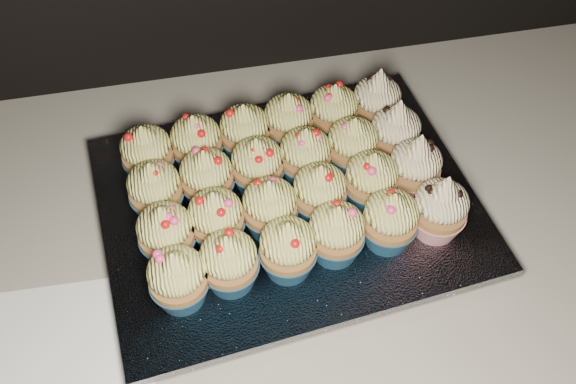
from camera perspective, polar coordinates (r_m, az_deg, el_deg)
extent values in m
cube|color=beige|center=(0.80, -7.34, -4.93)|extent=(2.44, 0.64, 0.04)
cube|color=white|center=(0.74, -18.87, -13.60)|extent=(0.19, 0.19, 0.00)
cube|color=black|center=(0.79, 0.00, -1.77)|extent=(0.43, 0.35, 0.02)
cube|color=silver|center=(0.77, 0.00, -1.02)|extent=(0.47, 0.38, 0.01)
cone|color=navy|center=(0.69, -9.50, -8.56)|extent=(0.06, 0.06, 0.03)
ellipsoid|color=#EDEB78|center=(0.66, -9.92, -6.90)|extent=(0.06, 0.06, 0.04)
cone|color=#EDEB78|center=(0.64, -10.20, -5.82)|extent=(0.03, 0.03, 0.02)
cone|color=navy|center=(0.70, -5.12, -7.22)|extent=(0.06, 0.06, 0.03)
ellipsoid|color=#EDEB78|center=(0.66, -5.35, -5.51)|extent=(0.06, 0.06, 0.04)
cone|color=#EDEB78|center=(0.65, -5.50, -4.39)|extent=(0.03, 0.03, 0.02)
cone|color=navy|center=(0.70, 0.00, -6.09)|extent=(0.06, 0.06, 0.03)
ellipsoid|color=#EDEB78|center=(0.67, 0.00, -4.34)|extent=(0.06, 0.06, 0.04)
cone|color=#EDEB78|center=(0.65, 0.00, -3.20)|extent=(0.03, 0.03, 0.02)
cone|color=navy|center=(0.72, 4.22, -4.68)|extent=(0.06, 0.06, 0.03)
ellipsoid|color=#EDEB78|center=(0.69, 4.40, -2.90)|extent=(0.06, 0.06, 0.04)
cone|color=#EDEB78|center=(0.67, 4.52, -1.74)|extent=(0.03, 0.03, 0.02)
cone|color=navy|center=(0.73, 8.85, -3.54)|extent=(0.06, 0.06, 0.03)
ellipsoid|color=#EDEB78|center=(0.70, 9.22, -1.75)|extent=(0.06, 0.06, 0.04)
cone|color=#EDEB78|center=(0.68, 9.46, -0.60)|extent=(0.03, 0.03, 0.02)
cone|color=#A8172A|center=(0.75, 13.02, -2.57)|extent=(0.06, 0.06, 0.03)
ellipsoid|color=#FFEAB3|center=(0.72, 13.55, -0.79)|extent=(0.06, 0.06, 0.04)
cone|color=#FFEAB3|center=(0.70, 13.97, 0.62)|extent=(0.03, 0.03, 0.03)
cone|color=navy|center=(0.73, -10.52, -4.67)|extent=(0.06, 0.06, 0.03)
ellipsoid|color=#EDEB78|center=(0.70, -10.96, -2.91)|extent=(0.06, 0.06, 0.04)
cone|color=#EDEB78|center=(0.68, -11.25, -1.78)|extent=(0.03, 0.03, 0.02)
cone|color=navy|center=(0.73, -6.24, -3.45)|extent=(0.06, 0.06, 0.03)
ellipsoid|color=#EDEB78|center=(0.70, -6.50, -1.65)|extent=(0.06, 0.06, 0.04)
cone|color=#EDEB78|center=(0.68, -6.67, -0.48)|extent=(0.03, 0.03, 0.02)
cone|color=navy|center=(0.73, -1.58, -2.49)|extent=(0.06, 0.06, 0.03)
ellipsoid|color=#EDEB78|center=(0.70, -1.64, -0.66)|extent=(0.06, 0.06, 0.04)
cone|color=#EDEB78|center=(0.69, -1.69, 0.53)|extent=(0.03, 0.03, 0.02)
cone|color=navy|center=(0.75, 2.76, -1.17)|extent=(0.06, 0.06, 0.03)
ellipsoid|color=#EDEB78|center=(0.72, 2.87, 0.68)|extent=(0.06, 0.06, 0.04)
cone|color=#EDEB78|center=(0.70, 2.95, 1.87)|extent=(0.03, 0.03, 0.02)
cone|color=navy|center=(0.76, 7.23, -0.06)|extent=(0.06, 0.06, 0.03)
ellipsoid|color=#EDEB78|center=(0.74, 7.52, 1.79)|extent=(0.06, 0.06, 0.04)
cone|color=#EDEB78|center=(0.72, 7.71, 2.98)|extent=(0.03, 0.03, 0.02)
cone|color=#A8172A|center=(0.78, 10.94, 1.01)|extent=(0.06, 0.06, 0.03)
ellipsoid|color=#FFEAB3|center=(0.76, 11.37, 2.85)|extent=(0.06, 0.06, 0.04)
cone|color=#FFEAB3|center=(0.74, 11.71, 4.29)|extent=(0.03, 0.03, 0.03)
cone|color=navy|center=(0.76, -11.44, -0.92)|extent=(0.06, 0.06, 0.03)
ellipsoid|color=#EDEB78|center=(0.74, -11.90, 0.90)|extent=(0.06, 0.06, 0.04)
cone|color=#EDEB78|center=(0.72, -12.19, 2.07)|extent=(0.03, 0.03, 0.02)
cone|color=navy|center=(0.77, -7.05, 0.18)|extent=(0.06, 0.06, 0.03)
ellipsoid|color=#EDEB78|center=(0.74, -7.33, 2.03)|extent=(0.06, 0.06, 0.04)
cone|color=#EDEB78|center=(0.72, -7.52, 3.23)|extent=(0.03, 0.03, 0.02)
cone|color=navy|center=(0.77, -2.67, 1.23)|extent=(0.06, 0.06, 0.03)
ellipsoid|color=#EDEB78|center=(0.74, -2.78, 3.11)|extent=(0.06, 0.06, 0.04)
cone|color=#EDEB78|center=(0.73, -2.85, 4.32)|extent=(0.03, 0.03, 0.02)
cone|color=navy|center=(0.78, 1.52, 2.11)|extent=(0.06, 0.06, 0.03)
ellipsoid|color=#EDEB78|center=(0.75, 1.58, 3.99)|extent=(0.06, 0.06, 0.04)
cone|color=#EDEB78|center=(0.74, 1.62, 5.20)|extent=(0.03, 0.03, 0.02)
cone|color=navy|center=(0.80, 5.61, 3.01)|extent=(0.06, 0.06, 0.03)
ellipsoid|color=#EDEB78|center=(0.77, 5.82, 4.89)|extent=(0.06, 0.06, 0.04)
cone|color=#EDEB78|center=(0.75, 5.96, 6.10)|extent=(0.03, 0.03, 0.02)
cone|color=#A8172A|center=(0.82, 9.28, 4.00)|extent=(0.06, 0.06, 0.03)
ellipsoid|color=#FFEAB3|center=(0.79, 9.63, 5.87)|extent=(0.06, 0.06, 0.04)
cone|color=#FFEAB3|center=(0.77, 9.90, 7.33)|extent=(0.03, 0.03, 0.03)
cone|color=navy|center=(0.80, -12.11, 2.25)|extent=(0.06, 0.06, 0.03)
ellipsoid|color=#EDEB78|center=(0.77, -12.57, 4.09)|extent=(0.06, 0.06, 0.04)
cone|color=#EDEB78|center=(0.76, -12.87, 5.27)|extent=(0.03, 0.03, 0.02)
cone|color=navy|center=(0.80, -7.95, 3.22)|extent=(0.06, 0.06, 0.03)
ellipsoid|color=#EDEB78|center=(0.78, -8.25, 5.09)|extent=(0.06, 0.06, 0.04)
cone|color=#EDEB78|center=(0.76, -8.45, 6.29)|extent=(0.03, 0.03, 0.02)
cone|color=navy|center=(0.81, -3.76, 4.21)|extent=(0.06, 0.06, 0.03)
ellipsoid|color=#EDEB78|center=(0.78, -3.90, 6.10)|extent=(0.06, 0.06, 0.04)
cone|color=#EDEB78|center=(0.77, -3.99, 7.31)|extent=(0.03, 0.03, 0.02)
cone|color=navy|center=(0.82, 0.05, 5.18)|extent=(0.06, 0.06, 0.03)
ellipsoid|color=#EDEB78|center=(0.79, 0.05, 7.08)|extent=(0.06, 0.06, 0.04)
cone|color=#EDEB78|center=(0.78, 0.06, 8.29)|extent=(0.03, 0.03, 0.02)
cone|color=navy|center=(0.84, 3.98, 5.97)|extent=(0.06, 0.06, 0.03)
ellipsoid|color=#EDEB78|center=(0.81, 4.12, 7.87)|extent=(0.06, 0.06, 0.04)
cone|color=#EDEB78|center=(0.79, 4.22, 9.07)|extent=(0.03, 0.03, 0.02)
cone|color=#A8172A|center=(0.85, 7.70, 6.73)|extent=(0.06, 0.06, 0.03)
ellipsoid|color=#FFEAB3|center=(0.83, 7.98, 8.61)|extent=(0.06, 0.06, 0.04)
cone|color=#FFEAB3|center=(0.81, 8.20, 10.07)|extent=(0.03, 0.03, 0.03)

